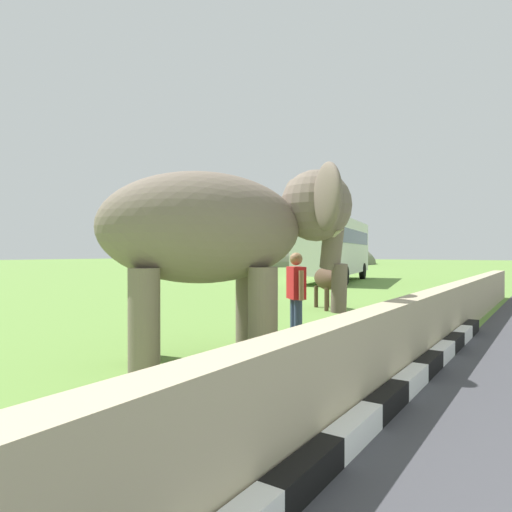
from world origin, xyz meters
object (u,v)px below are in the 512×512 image
elephant (225,232)px  cow_near (328,279)px  person_handler (296,293)px  bus_white (335,245)px

elephant → cow_near: 6.78m
person_handler → cow_near: size_ratio=1.01×
elephant → bus_white: bus_white is taller
bus_white → cow_near: 13.03m
elephant → cow_near: elephant is taller
person_handler → bus_white: 18.21m
bus_white → elephant: bearing=-161.0°
person_handler → bus_white: size_ratio=0.17×
person_handler → cow_near: person_handler is taller
elephant → bus_white: (18.50, 6.39, 0.11)m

